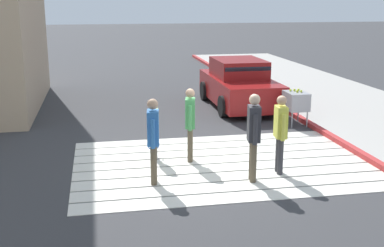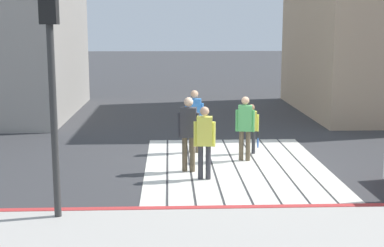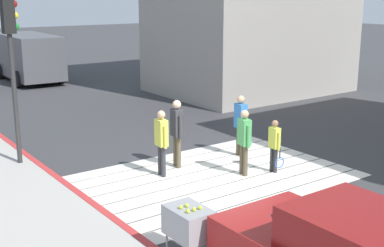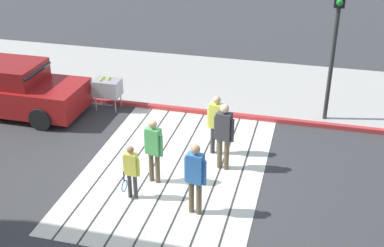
% 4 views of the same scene
% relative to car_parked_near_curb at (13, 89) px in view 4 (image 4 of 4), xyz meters
% --- Properties ---
extents(ground_plane, '(120.00, 120.00, 0.00)m').
position_rel_car_parked_near_curb_xyz_m(ground_plane, '(2.00, 5.63, -0.73)').
color(ground_plane, '#38383A').
extents(crosswalk_stripes, '(6.40, 4.35, 0.01)m').
position_rel_car_parked_near_curb_xyz_m(crosswalk_stripes, '(2.00, 5.63, -0.73)').
color(crosswalk_stripes, silver).
rests_on(crosswalk_stripes, ground).
extents(sidewalk_west, '(4.80, 40.00, 0.12)m').
position_rel_car_parked_near_curb_xyz_m(sidewalk_west, '(-3.60, 5.63, -0.67)').
color(sidewalk_west, '#ADA8A0').
rests_on(sidewalk_west, ground).
extents(curb_painted, '(0.16, 40.00, 0.13)m').
position_rel_car_parked_near_curb_xyz_m(curb_painted, '(-1.25, 5.63, -0.67)').
color(curb_painted, '#BC3333').
rests_on(curb_painted, ground).
extents(car_parked_near_curb, '(2.00, 4.31, 1.57)m').
position_rel_car_parked_near_curb_xyz_m(car_parked_near_curb, '(0.00, 0.00, 0.00)').
color(car_parked_near_curb, maroon).
rests_on(car_parked_near_curb, ground).
extents(traffic_light_corner, '(0.39, 0.28, 4.24)m').
position_rel_car_parked_near_curb_xyz_m(traffic_light_corner, '(-1.58, 9.16, 2.30)').
color(traffic_light_corner, '#2D2D2D').
rests_on(traffic_light_corner, ground).
extents(tennis_ball_cart, '(0.56, 0.80, 1.02)m').
position_rel_car_parked_near_curb_xyz_m(tennis_ball_cart, '(-0.90, 2.67, -0.04)').
color(tennis_ball_cart, '#99999E').
rests_on(tennis_ball_cart, ground).
extents(pedestrian_adult_lead, '(0.28, 0.51, 1.76)m').
position_rel_car_parked_near_curb_xyz_m(pedestrian_adult_lead, '(1.67, 6.78, 0.29)').
color(pedestrian_adult_lead, brown).
rests_on(pedestrian_adult_lead, ground).
extents(pedestrian_adult_trailing, '(0.26, 0.49, 1.69)m').
position_rel_car_parked_near_curb_xyz_m(pedestrian_adult_trailing, '(3.60, 6.55, 0.25)').
color(pedestrian_adult_trailing, brown).
rests_on(pedestrian_adult_trailing, ground).
extents(pedestrian_adult_side, '(0.24, 0.48, 1.64)m').
position_rel_car_parked_near_curb_xyz_m(pedestrian_adult_side, '(0.99, 6.45, 0.22)').
color(pedestrian_adult_side, '#333338').
rests_on(pedestrian_adult_side, ground).
extents(pedestrian_teen_behind, '(0.27, 0.47, 1.64)m').
position_rel_car_parked_near_curb_xyz_m(pedestrian_teen_behind, '(2.65, 5.33, 0.22)').
color(pedestrian_teen_behind, brown).
rests_on(pedestrian_teen_behind, ground).
extents(pedestrian_child_with_racket, '(0.29, 0.41, 1.34)m').
position_rel_car_parked_near_curb_xyz_m(pedestrian_child_with_racket, '(3.40, 5.04, 0.02)').
color(pedestrian_child_with_racket, '#333338').
rests_on(pedestrian_child_with_racket, ground).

